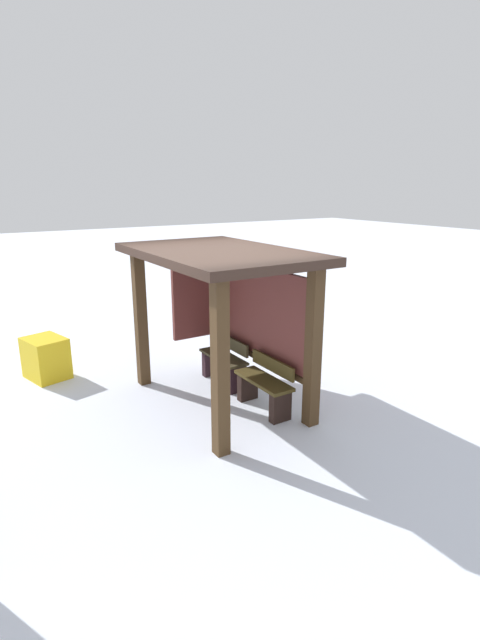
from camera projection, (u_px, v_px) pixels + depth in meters
name	position (u px, v px, depth m)	size (l,w,h in m)	color
ground_plane	(220.00, 401.00, 7.23)	(60.00, 60.00, 0.00)	white
bus_shelter	(225.00, 285.00, 6.90)	(3.03, 1.91, 2.29)	#432E19
bench_left_inside	(224.00, 363.00, 7.81)	(1.02, 0.35, 0.76)	#3F3823
bench_center_inside	(265.00, 387.00, 6.88)	(1.02, 0.36, 0.76)	#453819
grit_bin	(46.00, 358.00, 8.03)	(0.70, 0.56, 0.70)	yellow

